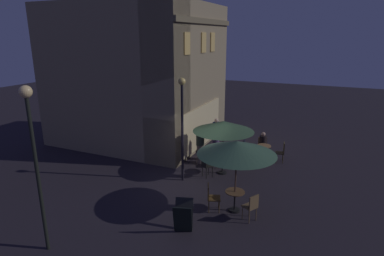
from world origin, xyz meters
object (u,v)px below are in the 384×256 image
object	(u,v)px
cafe_chair_5	(263,145)
patron_standing_3	(215,144)
cafe_table_1	(235,197)
menu_sandwich_board	(183,216)
street_lamp_near_corner	(182,116)
cafe_chair_0	(220,154)
cafe_table_0	(223,162)
cafe_chair_3	(252,205)
cafe_chair_1	(206,164)
cafe_chair_2	(211,195)
patron_seated_0	(263,143)
patio_umbrella_1	(237,148)
patron_standing_2	(200,145)
cafe_chair_4	(282,151)
patio_umbrella_0	(224,126)
cafe_table_2	(264,150)
street_lamp_down_street	(33,143)
cafe_chair_6	(246,147)
patron_standing_1	(216,136)

from	to	relation	value
cafe_chair_5	patron_standing_3	size ratio (longest dim) A/B	0.54
cafe_table_1	menu_sandwich_board	bearing A→B (deg)	148.59
street_lamp_near_corner	cafe_chair_0	bearing A→B (deg)	-24.01
cafe_table_0	patron_standing_3	bearing A→B (deg)	31.63
cafe_chair_3	cafe_table_1	bearing A→B (deg)	0.00
cafe_chair_1	cafe_chair_5	distance (m)	3.94
cafe_chair_1	cafe_chair_2	size ratio (longest dim) A/B	1.03
cafe_chair_3	patron_seated_0	world-z (taller)	patron_seated_0
patio_umbrella_1	cafe_chair_0	world-z (taller)	patio_umbrella_1
cafe_table_1	patron_standing_2	distance (m)	4.44
cafe_table_1	patron_seated_0	size ratio (longest dim) A/B	0.60
menu_sandwich_board	cafe_chair_4	bearing A→B (deg)	-32.85
patio_umbrella_0	cafe_chair_4	xyz separation A→B (m)	(2.34, -2.11, -1.54)
cafe_table_2	cafe_chair_4	distance (m)	0.83
menu_sandwich_board	cafe_chair_5	distance (m)	7.50
street_lamp_near_corner	cafe_chair_2	distance (m)	3.38
menu_sandwich_board	cafe_chair_0	distance (m)	5.27
street_lamp_down_street	patio_umbrella_1	world-z (taller)	street_lamp_down_street
cafe_table_1	patron_seated_0	distance (m)	5.58
cafe_table_1	cafe_chair_0	size ratio (longest dim) A/B	0.77
cafe_table_1	cafe_chair_6	world-z (taller)	cafe_chair_6
street_lamp_down_street	patron_standing_3	world-z (taller)	street_lamp_down_street
patron_standing_3	cafe_table_1	bearing A→B (deg)	-130.33
street_lamp_near_corner	patron_standing_3	xyz separation A→B (m)	(2.64, -0.45, -1.92)
cafe_chair_3	patron_seated_0	bearing A→B (deg)	-50.67
cafe_chair_6	cafe_table_1	bearing A→B (deg)	-87.98
cafe_chair_3	street_lamp_down_street	bearing A→B (deg)	67.79
cafe_table_1	cafe_chair_2	xyz separation A→B (m)	(-0.30, 0.74, 0.06)
cafe_table_2	cafe_chair_2	xyz separation A→B (m)	(-5.26, 0.64, 0.04)
street_lamp_near_corner	patio_umbrella_0	xyz separation A→B (m)	(1.32, -1.26, -0.62)
cafe_table_0	patio_umbrella_1	xyz separation A→B (m)	(-2.78, -1.39, 1.74)
street_lamp_near_corner	cafe_table_2	size ratio (longest dim) A/B	5.55
cafe_table_2	patron_standing_1	xyz separation A→B (m)	(0.07, 2.42, 0.38)
cafe_table_0	cafe_table_2	size ratio (longest dim) A/B	0.99
cafe_chair_2	patron_standing_1	distance (m)	5.63
cafe_chair_4	patron_standing_3	world-z (taller)	patron_standing_3
cafe_chair_0	patron_standing_2	size ratio (longest dim) A/B	0.54
patron_standing_1	patio_umbrella_1	bearing A→B (deg)	31.06
patio_umbrella_1	cafe_chair_6	xyz separation A→B (m)	(4.84, 0.92, -1.67)
menu_sandwich_board	patron_standing_2	distance (m)	5.51
street_lamp_near_corner	patron_seated_0	distance (m)	5.17
patio_umbrella_1	patron_standing_2	bearing A→B (deg)	38.11
cafe_table_0	cafe_chair_3	bearing A→B (deg)	-146.92
cafe_chair_4	patron_standing_2	distance (m)	3.83
cafe_chair_6	cafe_chair_3	bearing A→B (deg)	-81.81
cafe_chair_4	cafe_chair_5	xyz separation A→B (m)	(0.58, 1.03, -0.02)
menu_sandwich_board	patron_standing_3	distance (m)	5.97
patio_umbrella_1	cafe_chair_4	xyz separation A→B (m)	(5.12, -0.72, -1.70)
cafe_table_1	cafe_table_2	distance (m)	4.97
cafe_table_2	patron_seated_0	bearing A→B (deg)	16.24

